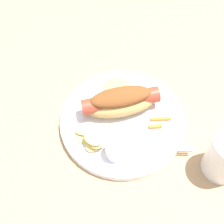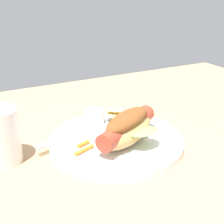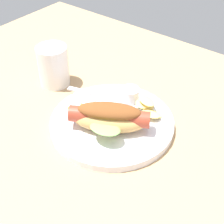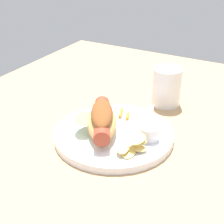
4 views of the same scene
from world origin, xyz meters
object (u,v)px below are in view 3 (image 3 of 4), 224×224
(hot_dog, at_px, (110,116))
(carrot_garnish, at_px, (82,107))
(knife, at_px, (100,101))
(plate, at_px, (112,123))
(sauce_ramekin, at_px, (130,95))
(drinking_cup, at_px, (53,66))
(chips_pile, at_px, (148,107))
(fork, at_px, (98,95))

(hot_dog, xyz_separation_m, carrot_garnish, (-0.08, 0.01, -0.02))
(hot_dog, bearing_deg, carrot_garnish, -36.13)
(hot_dog, distance_m, knife, 0.09)
(plate, bearing_deg, carrot_garnish, -171.39)
(sauce_ramekin, bearing_deg, knife, -136.39)
(sauce_ramekin, xyz_separation_m, carrot_garnish, (-0.06, -0.09, -0.01))
(drinking_cup, bearing_deg, carrot_garnish, -20.28)
(knife, height_order, drinking_cup, drinking_cup)
(carrot_garnish, bearing_deg, knife, 71.07)
(knife, distance_m, chips_pile, 0.11)
(plate, height_order, carrot_garnish, carrot_garnish)
(chips_pile, bearing_deg, plate, -123.62)
(plate, relative_size, fork, 1.78)
(plate, height_order, sauce_ramekin, sauce_ramekin)
(hot_dog, relative_size, carrot_garnish, 3.78)
(plate, distance_m, knife, 0.07)
(drinking_cup, bearing_deg, plate, -10.57)
(carrot_garnish, bearing_deg, drinking_cup, 159.72)
(hot_dog, bearing_deg, drinking_cup, -45.17)
(knife, bearing_deg, chips_pile, -173.16)
(chips_pile, height_order, carrot_garnish, chips_pile)
(fork, bearing_deg, drinking_cup, -13.02)
(chips_pile, bearing_deg, fork, -170.21)
(fork, relative_size, drinking_cup, 1.48)
(drinking_cup, bearing_deg, hot_dog, -14.96)
(drinking_cup, bearing_deg, knife, -2.32)
(carrot_garnish, bearing_deg, chips_pile, 33.60)
(hot_dog, distance_m, chips_pile, 0.09)
(fork, bearing_deg, hot_dog, 126.30)
(fork, bearing_deg, sauce_ramekin, -170.18)
(chips_pile, xyz_separation_m, drinking_cup, (-0.25, -0.03, 0.02))
(knife, bearing_deg, plate, 138.90)
(plate, height_order, fork, fork)
(hot_dog, bearing_deg, sauce_ramekin, -107.86)
(knife, relative_size, carrot_garnish, 3.13)
(fork, xyz_separation_m, drinking_cup, (-0.13, -0.01, 0.03))
(drinking_cup, bearing_deg, sauce_ramekin, 11.32)
(sauce_ramekin, bearing_deg, chips_pile, -11.64)
(fork, distance_m, carrot_garnish, 0.06)
(sauce_ramekin, relative_size, fork, 0.28)
(plate, xyz_separation_m, sauce_ramekin, (-0.01, 0.08, 0.02))
(carrot_garnish, bearing_deg, sauce_ramekin, 54.86)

